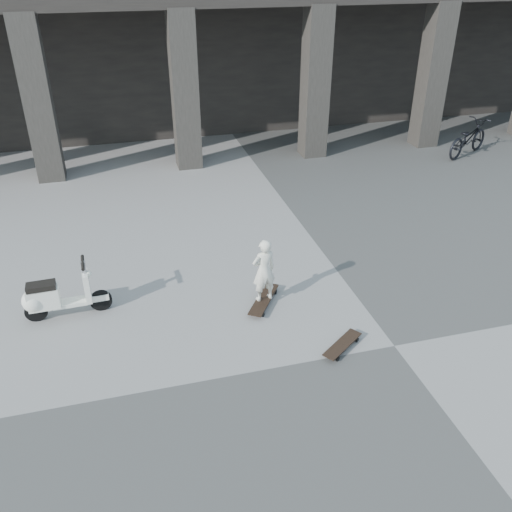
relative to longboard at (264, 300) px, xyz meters
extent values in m
plane|color=#464644|center=(1.61, -1.59, -0.08)|extent=(90.00, 90.00, 0.00)
cube|color=black|center=(1.61, 12.41, 2.92)|extent=(28.00, 6.00, 6.00)
cube|color=#2D2A25|center=(-3.75, 6.91, 1.92)|extent=(0.65, 0.65, 4.00)
cube|color=#2D2A25|center=(-0.18, 6.91, 1.92)|extent=(0.65, 0.65, 4.00)
cube|color=#2D2A25|center=(3.39, 6.91, 1.92)|extent=(0.65, 0.65, 4.00)
cube|color=#2D2A25|center=(6.96, 6.91, 1.92)|extent=(0.65, 0.65, 4.00)
cube|color=black|center=(0.00, 0.00, 0.01)|extent=(0.74, 0.96, 0.02)
cube|color=#B2B2B7|center=(0.19, 0.29, -0.03)|extent=(0.20, 0.16, 0.03)
cube|color=#B2B2B7|center=(-0.19, -0.29, -0.03)|extent=(0.20, 0.16, 0.03)
cylinder|color=black|center=(0.11, 0.35, -0.04)|extent=(0.07, 0.08, 0.07)
cylinder|color=black|center=(0.28, 0.23, -0.04)|extent=(0.07, 0.08, 0.07)
cylinder|color=black|center=(-0.28, -0.23, -0.04)|extent=(0.07, 0.08, 0.07)
cylinder|color=black|center=(-0.11, -0.35, -0.04)|extent=(0.07, 0.08, 0.07)
cube|color=black|center=(0.82, -1.44, 0.01)|extent=(0.77, 0.64, 0.02)
cube|color=#B2B2B7|center=(1.05, -1.27, -0.03)|extent=(0.15, 0.18, 0.03)
cube|color=#B2B2B7|center=(0.59, -1.60, -0.03)|extent=(0.15, 0.18, 0.03)
cylinder|color=black|center=(0.99, -1.20, -0.04)|extent=(0.07, 0.07, 0.07)
cylinder|color=black|center=(1.10, -1.35, -0.04)|extent=(0.07, 0.07, 0.07)
cylinder|color=black|center=(0.54, -1.53, -0.04)|extent=(0.07, 0.07, 0.07)
cylinder|color=black|center=(0.64, -1.68, -0.04)|extent=(0.07, 0.07, 0.07)
imported|color=white|center=(0.00, 0.00, 0.58)|extent=(0.45, 0.34, 1.11)
cylinder|color=black|center=(-2.64, 0.54, 0.10)|extent=(0.36, 0.10, 0.35)
cylinder|color=black|center=(-3.64, 0.50, 0.10)|extent=(0.36, 0.10, 0.35)
cube|color=white|center=(-3.11, 0.52, 0.15)|extent=(0.54, 0.25, 0.06)
cube|color=white|center=(-3.49, 0.51, 0.32)|extent=(0.50, 0.30, 0.34)
sphere|color=white|center=(-3.64, 0.50, 0.29)|extent=(0.37, 0.37, 0.37)
cube|color=black|center=(-3.49, 0.51, 0.54)|extent=(0.45, 0.25, 0.09)
cube|color=white|center=(-2.81, 0.53, 0.41)|extent=(0.10, 0.30, 0.51)
cube|color=white|center=(-2.64, 0.54, 0.17)|extent=(0.27, 0.13, 0.11)
cylinder|color=#B2B2B7|center=(-2.81, 0.53, 0.74)|extent=(0.08, 0.08, 0.27)
cylinder|color=black|center=(-2.81, 0.53, 0.85)|extent=(0.07, 0.44, 0.05)
sphere|color=white|center=(-2.76, 0.54, 0.63)|extent=(0.11, 0.11, 0.11)
imported|color=black|center=(7.66, 5.71, 0.41)|extent=(1.97, 1.45, 0.99)
camera|label=1|loc=(-2.08, -7.24, 5.17)|focal=38.00mm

